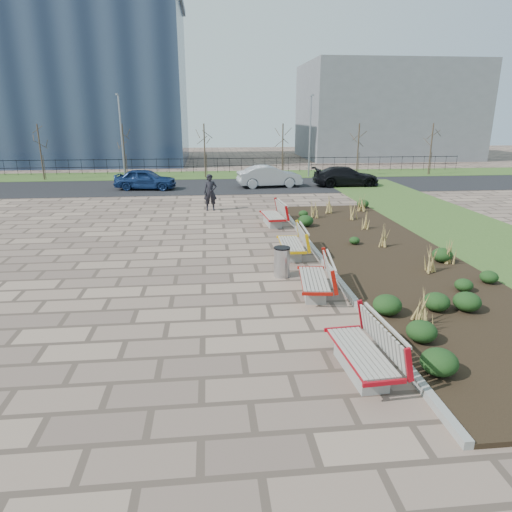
{
  "coord_description": "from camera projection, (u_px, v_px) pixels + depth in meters",
  "views": [
    {
      "loc": [
        0.24,
        -9.19,
        4.73
      ],
      "look_at": [
        1.5,
        3.0,
        0.9
      ],
      "focal_mm": 32.0,
      "sensor_mm": 36.0,
      "label": 1
    }
  ],
  "objects": [
    {
      "name": "planting_bed",
      "position": [
        389.0,
        258.0,
        15.46
      ],
      "size": [
        4.5,
        18.0,
        0.1
      ],
      "primitive_type": "cube",
      "color": "black",
      "rests_on": "ground"
    },
    {
      "name": "planting_curb",
      "position": [
        322.0,
        260.0,
        15.22
      ],
      "size": [
        0.16,
        18.0,
        0.15
      ],
      "primitive_type": "cube",
      "color": "gray",
      "rests_on": "ground"
    },
    {
      "name": "lamp_west",
      "position": [
        122.0,
        138.0,
        33.3
      ],
      "size": [
        0.24,
        0.6,
        6.0
      ],
      "primitive_type": null,
      "color": "gray",
      "rests_on": "grass_verge_far"
    },
    {
      "name": "tree_b",
      "position": [
        124.0,
        152.0,
        34.08
      ],
      "size": [
        1.4,
        1.4,
        4.0
      ],
      "primitive_type": null,
      "color": "#4C3D2D",
      "rests_on": "grass_verge_far"
    },
    {
      "name": "bench_d",
      "position": [
        272.0,
        214.0,
        20.14
      ],
      "size": [
        1.06,
        2.16,
        1.0
      ],
      "primitive_type": null,
      "rotation": [
        0.0,
        0.0,
        0.08
      ],
      "color": "#AE0B0E",
      "rests_on": "ground"
    },
    {
      "name": "bench_a",
      "position": [
        361.0,
        349.0,
        8.57
      ],
      "size": [
        1.04,
        2.16,
        1.0
      ],
      "primitive_type": null,
      "rotation": [
        0.0,
        0.0,
        0.07
      ],
      "color": "#A90B17",
      "rests_on": "ground"
    },
    {
      "name": "pedestrian",
      "position": [
        210.0,
        192.0,
        23.09
      ],
      "size": [
        0.68,
        0.45,
        1.84
      ],
      "primitive_type": "imported",
      "rotation": [
        0.0,
        0.0,
        0.01
      ],
      "color": "black",
      "rests_on": "ground"
    },
    {
      "name": "lamp_east",
      "position": [
        310.0,
        137.0,
        34.68
      ],
      "size": [
        0.24,
        0.6,
        6.0
      ],
      "primitive_type": null,
      "color": "gray",
      "rests_on": "grass_verge_far"
    },
    {
      "name": "road",
      "position": [
        205.0,
        186.0,
        31.0
      ],
      "size": [
        80.0,
        7.0,
        0.02
      ],
      "primitive_type": "cube",
      "color": "black",
      "rests_on": "ground"
    },
    {
      "name": "tree_a",
      "position": [
        41.0,
        152.0,
        33.49
      ],
      "size": [
        1.4,
        1.4,
        4.0
      ],
      "primitive_type": null,
      "color": "#4C3D2D",
      "rests_on": "grass_verge_far"
    },
    {
      "name": "bench_c",
      "position": [
        291.0,
        242.0,
        15.72
      ],
      "size": [
        0.99,
        2.14,
        1.0
      ],
      "primitive_type": null,
      "rotation": [
        0.0,
        0.0,
        -0.04
      ],
      "color": "#E1A50B",
      "rests_on": "ground"
    },
    {
      "name": "litter_bin",
      "position": [
        282.0,
        262.0,
        13.74
      ],
      "size": [
        0.48,
        0.48,
        0.9
      ],
      "primitive_type": "cylinder",
      "color": "#B2B2B7",
      "rests_on": "ground"
    },
    {
      "name": "tree_f",
      "position": [
        431.0,
        149.0,
        36.43
      ],
      "size": [
        1.4,
        1.4,
        4.0
      ],
      "primitive_type": null,
      "color": "#4C3D2D",
      "rests_on": "grass_verge_far"
    },
    {
      "name": "car_blue",
      "position": [
        145.0,
        179.0,
        29.57
      ],
      "size": [
        4.09,
        2.1,
        1.33
      ],
      "primitive_type": "imported",
      "rotation": [
        0.0,
        0.0,
        1.43
      ],
      "color": "navy",
      "rests_on": "road"
    },
    {
      "name": "car_silver",
      "position": [
        269.0,
        176.0,
        30.56
      ],
      "size": [
        4.42,
        1.95,
        1.41
      ],
      "primitive_type": "imported",
      "rotation": [
        0.0,
        0.0,
        1.68
      ],
      "color": "#9EA0A5",
      "rests_on": "road"
    },
    {
      "name": "grass_verge_far",
      "position": [
        206.0,
        175.0,
        36.69
      ],
      "size": [
        80.0,
        5.0,
        0.04
      ],
      "primitive_type": "cube",
      "color": "#33511E",
      "rests_on": "ground"
    },
    {
      "name": "bench_b",
      "position": [
        314.0,
        277.0,
        12.36
      ],
      "size": [
        1.17,
        2.2,
        1.0
      ],
      "primitive_type": null,
      "rotation": [
        0.0,
        0.0,
        -0.13
      ],
      "color": "#A2130A",
      "rests_on": "ground"
    },
    {
      "name": "ground",
      "position": [
        203.0,
        337.0,
        10.11
      ],
      "size": [
        120.0,
        120.0,
        0.0
      ],
      "primitive_type": "plane",
      "color": "#886F5D",
      "rests_on": "ground"
    },
    {
      "name": "tree_e",
      "position": [
        358.0,
        150.0,
        35.84
      ],
      "size": [
        1.4,
        1.4,
        4.0
      ],
      "primitive_type": null,
      "color": "#4C3D2D",
      "rests_on": "grass_verge_far"
    },
    {
      "name": "railing_fence",
      "position": [
        205.0,
        165.0,
        37.93
      ],
      "size": [
        44.0,
        0.1,
        1.2
      ],
      "primitive_type": null,
      "color": "black",
      "rests_on": "grass_verge_far"
    },
    {
      "name": "car_black",
      "position": [
        346.0,
        176.0,
        30.98
      ],
      "size": [
        4.48,
        1.84,
        1.3
      ],
      "primitive_type": "imported",
      "rotation": [
        0.0,
        0.0,
        1.57
      ],
      "color": "black",
      "rests_on": "road"
    },
    {
      "name": "tree_c",
      "position": [
        205.0,
        151.0,
        34.67
      ],
      "size": [
        1.4,
        1.4,
        4.0
      ],
      "primitive_type": null,
      "color": "#4C3D2D",
      "rests_on": "grass_verge_far"
    },
    {
      "name": "tree_d",
      "position": [
        283.0,
        150.0,
        35.25
      ],
      "size": [
        1.4,
        1.4,
        4.0
      ],
      "primitive_type": null,
      "color": "#4C3D2D",
      "rests_on": "grass_verge_far"
    },
    {
      "name": "building_grey",
      "position": [
        386.0,
        111.0,
        50.47
      ],
      "size": [
        18.0,
        12.0,
        10.0
      ],
      "primitive_type": "cube",
      "color": "slate",
      "rests_on": "ground"
    }
  ]
}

